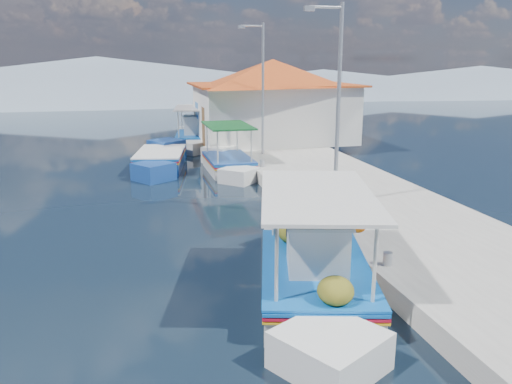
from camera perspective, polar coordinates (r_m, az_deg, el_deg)
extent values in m
plane|color=black|center=(13.65, -6.38, -6.73)|extent=(160.00, 160.00, 0.00)
cube|color=#ADAAA2|center=(20.61, 7.76, 1.27)|extent=(5.00, 44.00, 0.50)
cylinder|color=#A5A8AD|center=(11.83, 14.32, -7.14)|extent=(0.20, 0.20, 0.30)
cylinder|color=#A5A8AD|center=(16.16, 6.05, -0.90)|extent=(0.20, 0.20, 0.30)
cylinder|color=#A5A8AD|center=(21.74, 0.70, 3.18)|extent=(0.20, 0.20, 0.30)
cylinder|color=#A5A8AD|center=(27.50, -2.46, 5.56)|extent=(0.20, 0.20, 0.30)
cube|color=white|center=(11.29, 6.46, -10.24)|extent=(3.16, 4.64, 0.93)
cube|color=white|center=(13.45, -0.43, -5.45)|extent=(2.11, 2.11, 1.02)
cube|color=white|center=(9.47, 16.33, -15.96)|extent=(2.05, 2.05, 0.88)
cube|color=#0C54A8|center=(11.12, 6.53, -8.23)|extent=(3.26, 4.78, 0.06)
cube|color=#A30D24|center=(11.15, 6.52, -8.60)|extent=(3.26, 4.78, 0.05)
cube|color=gold|center=(11.17, 6.51, -8.92)|extent=(3.26, 4.78, 0.04)
cube|color=#0C54A8|center=(11.09, 6.54, -7.90)|extent=(3.27, 4.75, 0.05)
cube|color=brown|center=(11.10, 6.53, -8.04)|extent=(2.98, 4.52, 0.05)
cube|color=white|center=(10.69, 7.52, -5.90)|extent=(1.47, 1.53, 1.07)
cube|color=silver|center=(10.51, 7.62, -3.06)|extent=(1.60, 1.65, 0.06)
cylinder|color=beige|center=(11.85, -1.73, -2.47)|extent=(0.07, 0.07, 1.56)
cylinder|color=beige|center=(12.69, 5.18, -1.37)|extent=(0.07, 0.07, 1.56)
cylinder|color=beige|center=(9.02, 8.74, -8.24)|extent=(0.07, 0.07, 1.56)
cylinder|color=beige|center=(10.09, 16.55, -6.17)|extent=(0.07, 0.07, 1.56)
cube|color=silver|center=(10.61, 6.77, -0.23)|extent=(3.27, 4.67, 0.07)
ellipsoid|color=#4C4B14|center=(11.88, 1.22, -4.98)|extent=(0.74, 0.82, 0.56)
ellipsoid|color=#4C4B14|center=(12.62, 2.80, -4.02)|extent=(0.62, 0.69, 0.47)
ellipsoid|color=#4C4B14|center=(9.87, 13.48, -9.76)|extent=(0.66, 0.73, 0.50)
sphere|color=#EE5F07|center=(11.85, 8.86, -2.90)|extent=(0.39, 0.39, 0.39)
cube|color=white|center=(23.22, -3.06, 2.75)|extent=(1.82, 3.36, 0.86)
cube|color=white|center=(25.38, -4.00, 4.00)|extent=(1.84, 1.84, 0.95)
cube|color=white|center=(21.13, -1.98, 1.59)|extent=(1.78, 1.78, 0.81)
cube|color=#0C54A8|center=(23.15, -3.08, 3.72)|extent=(1.88, 3.47, 0.05)
cube|color=#A30D24|center=(23.16, -3.07, 3.54)|extent=(1.88, 3.47, 0.05)
cube|color=gold|center=(23.17, -3.07, 3.39)|extent=(1.88, 3.47, 0.04)
cube|color=navy|center=(23.13, -3.08, 3.87)|extent=(1.90, 3.43, 0.05)
cube|color=brown|center=(23.14, -3.08, 3.80)|extent=(1.68, 3.30, 0.05)
cylinder|color=beige|center=(24.28, -5.39, 5.99)|extent=(0.06, 0.06, 1.44)
cylinder|color=beige|center=(24.52, -2.04, 6.13)|extent=(0.06, 0.06, 1.44)
cylinder|color=beige|center=(21.53, -4.31, 4.92)|extent=(0.06, 0.06, 1.44)
cylinder|color=beige|center=(21.80, -0.55, 5.08)|extent=(0.06, 0.06, 1.44)
cube|color=#0E461E|center=(22.92, -3.13, 7.35)|extent=(1.91, 3.37, 0.06)
cube|color=navy|center=(24.27, -10.46, 3.15)|extent=(2.62, 4.01, 1.03)
cube|color=navy|center=(26.63, -11.81, 4.36)|extent=(1.96, 1.96, 1.14)
cube|color=navy|center=(21.99, -8.90, 2.04)|extent=(1.91, 1.91, 0.98)
cube|color=#0C54A8|center=(24.19, -10.52, 4.26)|extent=(2.70, 4.13, 0.07)
cube|color=#A30D24|center=(24.20, -10.51, 4.06)|extent=(2.70, 4.13, 0.05)
cube|color=gold|center=(24.21, -10.50, 3.88)|extent=(2.70, 4.13, 0.04)
cube|color=white|center=(24.17, -10.52, 4.44)|extent=(2.71, 4.10, 0.05)
cube|color=brown|center=(24.18, -10.52, 4.36)|extent=(2.45, 3.91, 0.05)
cube|color=white|center=(30.45, -6.78, 5.51)|extent=(2.57, 4.10, 0.90)
cube|color=white|center=(32.88, -8.05, 6.33)|extent=(2.01, 2.01, 1.00)
cube|color=white|center=(28.11, -5.36, 4.80)|extent=(1.96, 1.96, 0.86)
cube|color=#0C54A8|center=(30.39, -6.81, 6.29)|extent=(2.65, 4.23, 0.06)
cube|color=#A30D24|center=(30.40, -6.80, 6.15)|extent=(2.65, 4.23, 0.05)
cube|color=gold|center=(30.41, -6.80, 6.02)|extent=(2.65, 4.23, 0.04)
cube|color=#0C54A8|center=(30.38, -6.81, 6.41)|extent=(2.67, 4.19, 0.05)
cube|color=brown|center=(30.39, -6.81, 6.36)|extent=(2.40, 4.00, 0.05)
cube|color=white|center=(30.05, -6.68, 7.28)|extent=(1.28, 1.39, 1.05)
cube|color=silver|center=(29.98, -6.71, 8.31)|extent=(1.39, 1.50, 0.06)
cylinder|color=beige|center=(31.63, -9.08, 7.99)|extent=(0.07, 0.07, 1.52)
cylinder|color=beige|center=(32.05, -6.28, 8.17)|extent=(0.07, 0.07, 1.52)
cylinder|color=beige|center=(28.53, -7.49, 7.36)|extent=(0.07, 0.07, 1.52)
cylinder|color=beige|center=(29.00, -4.42, 7.55)|extent=(0.07, 0.07, 1.52)
cube|color=silver|center=(30.21, -6.89, 9.22)|extent=(2.67, 4.12, 0.07)
cube|color=silver|center=(28.85, 1.84, 8.69)|extent=(8.00, 6.00, 3.00)
cube|color=#B65319|center=(28.74, 1.86, 11.77)|extent=(8.64, 6.48, 0.10)
pyramid|color=#B65319|center=(28.71, 1.87, 13.06)|extent=(10.49, 10.49, 1.40)
cube|color=brown|center=(27.12, -5.78, 7.19)|extent=(0.06, 1.00, 2.00)
cube|color=#0C54A8|center=(29.51, -6.52, 8.93)|extent=(0.06, 1.20, 0.90)
cylinder|color=#A5A8AD|center=(15.94, 9.06, 9.21)|extent=(0.12, 0.12, 6.00)
cylinder|color=#A5A8AD|center=(15.76, 7.72, 19.59)|extent=(1.00, 0.08, 0.08)
cube|color=#A5A8AD|center=(15.58, 5.90, 19.51)|extent=(0.30, 0.14, 0.14)
cylinder|color=#A5A8AD|center=(24.47, 0.77, 11.18)|extent=(0.12, 0.12, 6.00)
cylinder|color=#A5A8AD|center=(24.34, -0.41, 17.87)|extent=(1.00, 0.08, 0.08)
cube|color=#A5A8AD|center=(24.23, -1.61, 17.77)|extent=(0.30, 0.14, 0.14)
cone|color=gray|center=(68.76, -17.10, 11.83)|extent=(96.00, 96.00, 5.50)
cone|color=gray|center=(73.67, 7.43, 11.81)|extent=(76.80, 76.80, 3.80)
cone|color=gray|center=(85.90, 23.50, 11.26)|extent=(89.60, 89.60, 4.20)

